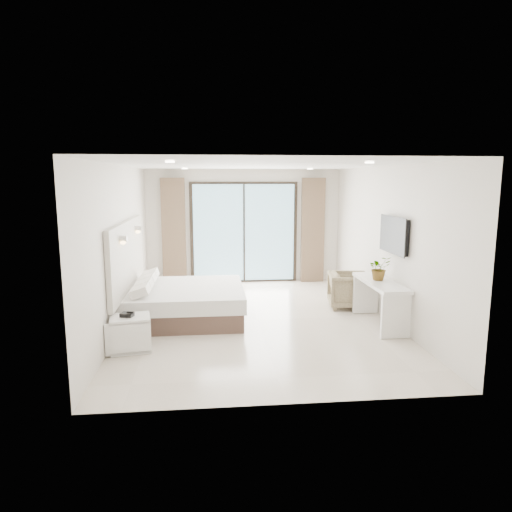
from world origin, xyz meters
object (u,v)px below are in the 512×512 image
object	(u,v)px
bed	(184,302)
nightstand	(131,334)
console_desk	(380,293)
armchair	(349,288)

from	to	relation	value
bed	nightstand	size ratio (longest dim) A/B	3.26
bed	console_desk	world-z (taller)	console_desk
console_desk	bed	bearing A→B (deg)	168.00
armchair	bed	bearing A→B (deg)	106.13
bed	console_desk	xyz separation A→B (m)	(3.33, -0.71, 0.26)
nightstand	armchair	bearing A→B (deg)	16.60
bed	armchair	size ratio (longest dim) A/B	2.72
bed	console_desk	size ratio (longest dim) A/B	1.33
bed	console_desk	bearing A→B (deg)	-12.00
nightstand	console_desk	xyz separation A→B (m)	(4.02, 0.79, 0.30)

